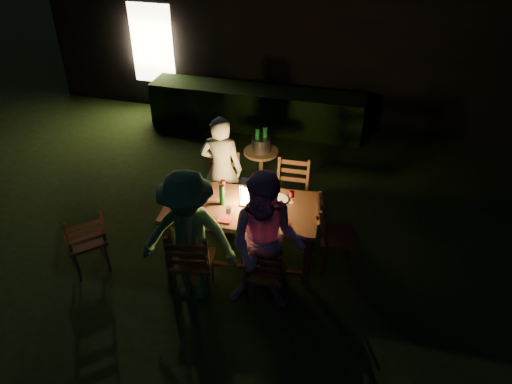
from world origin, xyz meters
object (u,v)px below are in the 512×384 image
(chair_far_left, at_px, (222,200))
(chair_end, at_px, (335,246))
(dining_table, at_px, (242,211))
(person_opp_left, at_px, (189,239))
(chair_near_left, at_px, (194,271))
(chair_near_right, at_px, (267,283))
(person_opp_right, at_px, (267,245))
(ice_bucket, at_px, (261,144))
(bottle_bucket_b, at_px, (265,141))
(person_house_side, at_px, (222,169))
(chair_far_right, at_px, (290,207))
(chair_spare, at_px, (88,251))
(bottle_table, at_px, (222,195))
(bottle_bucket_a, at_px, (257,142))
(lantern, at_px, (246,194))
(side_table, at_px, (261,155))

(chair_far_left, bearing_deg, chair_end, 154.36)
(dining_table, relative_size, person_opp_left, 1.16)
(chair_near_left, relative_size, chair_near_right, 1.14)
(chair_near_left, height_order, person_opp_right, person_opp_right)
(person_opp_right, xyz_separation_m, ice_bucket, (-0.68, 2.38, -0.08))
(chair_end, xyz_separation_m, bottle_bucket_b, (-1.33, 1.54, 0.57))
(person_opp_right, xyz_separation_m, person_opp_left, (-0.90, -0.08, -0.03))
(ice_bucket, bearing_deg, person_house_side, -113.72)
(chair_near_left, relative_size, chair_end, 1.02)
(chair_end, bearing_deg, chair_far_right, -144.09)
(chair_far_right, bearing_deg, person_opp_left, 60.09)
(chair_far_right, height_order, chair_spare, same)
(bottle_table, distance_m, bottle_bucket_b, 1.68)
(person_house_side, bearing_deg, chair_end, 153.90)
(chair_spare, xyz_separation_m, bottle_bucket_a, (1.62, 2.35, 0.57))
(chair_near_left, distance_m, lantern, 1.16)
(chair_near_right, relative_size, person_opp_left, 0.54)
(bottle_table, relative_size, bottle_bucket_a, 0.88)
(dining_table, bearing_deg, side_table, 90.39)
(chair_spare, distance_m, person_opp_right, 2.42)
(person_opp_left, distance_m, ice_bucket, 2.48)
(chair_far_right, height_order, side_table, chair_far_right)
(chair_near_left, bearing_deg, chair_near_right, -5.20)
(chair_far_right, bearing_deg, chair_spare, 31.92)
(dining_table, relative_size, chair_near_left, 1.89)
(chair_near_right, distance_m, chair_spare, 2.34)
(side_table, bearing_deg, chair_far_left, -112.33)
(chair_far_left, xyz_separation_m, chair_end, (1.74, -0.62, 0.00))
(bottle_table, relative_size, side_table, 0.39)
(chair_near_right, xyz_separation_m, person_house_side, (-1.04, 1.50, 0.53))
(chair_near_right, height_order, ice_bucket, ice_bucket)
(person_opp_right, relative_size, bottle_bucket_b, 5.70)
(dining_table, relative_size, person_house_side, 1.24)
(chair_end, height_order, person_opp_left, person_opp_left)
(chair_far_right, relative_size, ice_bucket, 3.44)
(dining_table, relative_size, lantern, 5.80)
(chair_far_left, xyz_separation_m, chair_spare, (-1.31, -1.51, -0.00))
(chair_far_left, xyz_separation_m, ice_bucket, (0.36, 0.88, 0.52))
(bottle_table, xyz_separation_m, bottle_bucket_b, (0.14, 1.67, -0.07))
(dining_table, height_order, side_table, dining_table)
(chair_far_right, height_order, bottle_bucket_b, bottle_bucket_b)
(chair_spare, height_order, ice_bucket, chair_spare)
(chair_far_left, bearing_deg, chair_near_right, 119.37)
(person_opp_right, distance_m, bottle_bucket_b, 2.50)
(chair_near_right, height_order, person_opp_left, person_opp_left)
(chair_far_right, relative_size, bottle_table, 3.68)
(chair_near_left, distance_m, chair_end, 1.84)
(dining_table, distance_m, side_table, 1.62)
(dining_table, relative_size, chair_far_right, 1.97)
(person_opp_left, bearing_deg, bottle_bucket_a, 80.87)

